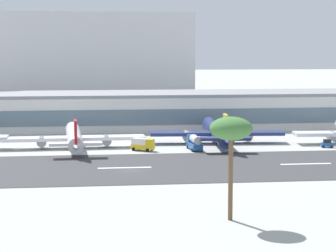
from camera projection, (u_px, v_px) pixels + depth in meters
ground_plane at (130, 171)px, 153.34m from camera, size 1400.00×1400.00×0.00m
runway_strip at (129, 168)px, 157.08m from camera, size 800.00×40.11×0.08m
runway_centreline_dash_4 at (125, 168)px, 156.96m from camera, size 12.00×1.20×0.01m
runway_centreline_dash_5 at (306, 164)px, 162.13m from camera, size 12.00×1.20×0.01m
terminal_building at (137, 110)px, 236.03m from camera, size 183.43×29.81×11.84m
distant_hotel_block at (76, 56)px, 371.33m from camera, size 122.89×30.01×45.00m
airliner_red_tail_gate_1 at (74, 137)px, 187.23m from camera, size 38.15×44.33×9.25m
airliner_gold_tail_gate_2 at (217, 132)px, 196.59m from camera, size 37.82×47.48×9.91m
service_baggage_tug_0 at (327, 144)px, 189.42m from camera, size 3.36×2.20×2.20m
service_fuel_truck_1 at (195, 142)px, 184.53m from camera, size 3.30×8.64×3.95m
service_box_truck_2 at (143, 144)px, 183.19m from camera, size 6.27×5.45×3.25m
palm_tree_0 at (231, 131)px, 108.10m from camera, size 6.61×6.61×16.19m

